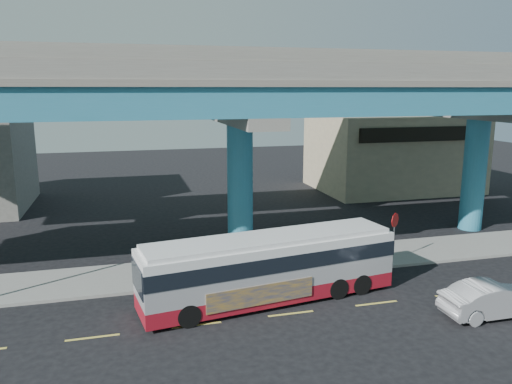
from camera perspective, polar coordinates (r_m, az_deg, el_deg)
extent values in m
plane|color=black|center=(21.99, 3.74, -13.39)|extent=(120.00, 120.00, 0.00)
cube|color=gray|center=(26.83, -0.05, -8.45)|extent=(70.00, 4.00, 0.15)
cube|color=#D8C64C|center=(20.80, -18.18, -15.52)|extent=(2.00, 0.12, 0.01)
cube|color=#D8C64C|center=(20.89, -6.79, -14.85)|extent=(2.00, 0.12, 0.01)
cube|color=#D8C64C|center=(21.73, 4.00, -13.69)|extent=(2.00, 0.12, 0.01)
cube|color=#D8C64C|center=(23.24, 13.59, -12.26)|extent=(2.00, 0.12, 0.01)
cube|color=#D8C64C|center=(25.30, 21.73, -10.76)|extent=(2.00, 0.12, 0.01)
cylinder|color=teal|center=(29.13, -1.83, 0.58)|extent=(1.50, 1.50, 7.40)
cube|color=gray|center=(28.63, -1.88, 8.46)|extent=(2.00, 12.00, 0.60)
cube|color=gray|center=(32.01, -3.34, 10.40)|extent=(1.80, 5.00, 1.20)
cylinder|color=teal|center=(36.22, 23.66, 1.80)|extent=(1.50, 1.50, 7.40)
cube|color=gray|center=(35.82, 24.18, 8.11)|extent=(2.00, 12.00, 0.60)
cube|color=gray|center=(38.57, 21.01, 9.88)|extent=(1.80, 5.00, 1.20)
cube|color=teal|center=(25.19, -0.06, 10.30)|extent=(52.00, 5.00, 1.40)
cube|color=gray|center=(25.19, -0.06, 12.23)|extent=(52.00, 5.40, 0.30)
cube|color=gray|center=(22.79, 1.61, 13.67)|extent=(52.00, 0.25, 0.80)
cube|color=gray|center=(27.62, -1.43, 13.33)|extent=(52.00, 0.25, 0.80)
cube|color=teal|center=(32.00, -3.37, 12.73)|extent=(52.00, 5.00, 1.40)
cube|color=gray|center=(32.03, -3.39, 14.25)|extent=(52.00, 5.40, 0.30)
cube|color=gray|center=(29.62, -2.38, 15.53)|extent=(52.00, 0.25, 0.80)
cube|color=gray|center=(34.51, -4.27, 14.97)|extent=(52.00, 0.25, 0.80)
cube|color=tan|center=(48.82, 15.30, 4.45)|extent=(14.00, 10.00, 7.00)
cube|color=black|center=(44.30, 18.75, 6.28)|extent=(12.00, 0.25, 1.20)
cube|color=maroon|center=(22.79, 1.55, -10.98)|extent=(11.81, 4.14, 0.68)
cube|color=#ACACB1|center=(22.40, 1.57, -8.48)|extent=(11.81, 4.14, 1.45)
cube|color=black|center=(22.24, 1.57, -7.31)|extent=(11.88, 4.20, 0.68)
cube|color=silver|center=(22.07, 1.58, -6.01)|extent=(11.81, 4.14, 0.39)
cube|color=silver|center=(21.99, 1.58, -5.29)|extent=(11.38, 3.83, 0.19)
cube|color=black|center=(25.18, 13.70, -5.70)|extent=(0.38, 2.19, 1.16)
cube|color=black|center=(20.66, -13.40, -9.59)|extent=(0.38, 2.19, 1.16)
cube|color=navy|center=(21.23, 0.61, -11.69)|extent=(4.78, 0.76, 0.87)
cylinder|color=black|center=(20.57, -7.68, -13.84)|extent=(1.00, 0.43, 0.96)
cylinder|color=black|center=(22.53, -9.26, -11.54)|extent=(1.00, 0.43, 0.96)
cylinder|color=black|center=(23.22, 9.34, -10.82)|extent=(1.00, 0.43, 0.96)
cylinder|color=black|center=(24.97, 6.56, -9.10)|extent=(1.00, 0.43, 0.96)
cylinder|color=black|center=(23.88, 11.92, -10.27)|extent=(1.00, 0.43, 0.96)
cylinder|color=black|center=(25.59, 9.03, -8.64)|extent=(1.00, 0.43, 0.96)
imported|color=#A3A3A7|center=(23.42, 25.47, -11.00)|extent=(1.62, 4.46, 1.46)
cylinder|color=gray|center=(28.05, 15.46, -5.30)|extent=(0.06, 0.06, 2.33)
cylinder|color=#B20A0A|center=(27.73, 15.61, -3.12)|extent=(0.69, 0.47, 0.81)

